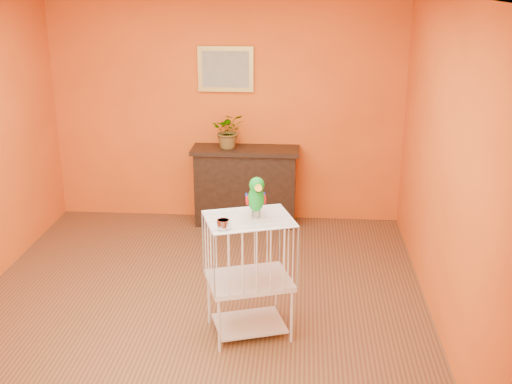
{
  "coord_description": "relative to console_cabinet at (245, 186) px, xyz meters",
  "views": [
    {
      "loc": [
        0.87,
        -4.89,
        2.75
      ],
      "look_at": [
        0.53,
        -0.31,
        1.18
      ],
      "focal_mm": 45.0,
      "sensor_mm": 36.0,
      "label": 1
    }
  ],
  "objects": [
    {
      "name": "birdcage",
      "position": [
        0.25,
        -2.39,
        0.06
      ],
      "size": [
        0.76,
        0.67,
        0.99
      ],
      "rotation": [
        0.0,
        0.0,
        0.32
      ],
      "color": "beige",
      "rests_on": "ground"
    },
    {
      "name": "parrot",
      "position": [
        0.3,
        -2.36,
        0.71
      ],
      "size": [
        0.17,
        0.3,
        0.33
      ],
      "rotation": [
        0.0,
        0.0,
        0.22
      ],
      "color": "#59544C",
      "rests_on": "birdcage"
    },
    {
      "name": "framed_picture",
      "position": [
        -0.23,
        0.18,
        1.3
      ],
      "size": [
        0.62,
        0.04,
        0.5
      ],
      "color": "#B2943F",
      "rests_on": "room_shell"
    },
    {
      "name": "console_cabinet",
      "position": [
        0.0,
        0.0,
        0.0
      ],
      "size": [
        1.21,
        0.43,
        0.9
      ],
      "color": "black",
      "rests_on": "ground"
    },
    {
      "name": "room_shell",
      "position": [
        -0.23,
        -2.04,
        1.13
      ],
      "size": [
        4.5,
        4.5,
        4.5
      ],
      "color": "orange",
      "rests_on": "ground"
    },
    {
      "name": "potted_plant",
      "position": [
        -0.18,
        -0.02,
        0.6
      ],
      "size": [
        0.4,
        0.43,
        0.31
      ],
      "primitive_type": "imported",
      "rotation": [
        0.0,
        0.0,
        0.11
      ],
      "color": "#26722D",
      "rests_on": "console_cabinet"
    },
    {
      "name": "ground",
      "position": [
        -0.23,
        -2.04,
        -0.45
      ],
      "size": [
        4.5,
        4.5,
        0.0
      ],
      "primitive_type": "plane",
      "color": "brown",
      "rests_on": "ground"
    },
    {
      "name": "feed_cup",
      "position": [
        0.08,
        -2.62,
        0.58
      ],
      "size": [
        0.09,
        0.09,
        0.07
      ],
      "primitive_type": "cylinder",
      "color": "silver",
      "rests_on": "birdcage"
    }
  ]
}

